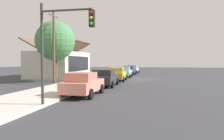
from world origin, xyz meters
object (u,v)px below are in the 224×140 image
object	(u,v)px
car_seafoam	(124,72)
fire_hydrant_red	(115,73)
car_mustard	(117,74)
shade_tree	(55,41)
car_silver	(133,69)
utility_pole_wooden	(54,45)
traffic_light_main	(62,37)
car_navy	(129,70)
car_charcoal	(105,78)
car_coral	(83,84)

from	to	relation	value
car_seafoam	fire_hydrant_red	distance (m)	1.78
car_mustard	shade_tree	size ratio (longest dim) A/B	0.70
car_silver	utility_pole_wooden	xyz separation A→B (m)	(-22.65, 5.57, 3.11)
traffic_light_main	utility_pole_wooden	size ratio (longest dim) A/B	0.69
car_silver	car_seafoam	bearing A→B (deg)	-177.37
car_navy	traffic_light_main	size ratio (longest dim) A/B	0.88
car_charcoal	car_silver	distance (m)	23.35
fire_hydrant_red	traffic_light_main	bearing A→B (deg)	-175.76
car_coral	utility_pole_wooden	world-z (taller)	utility_pole_wooden
utility_pole_wooden	fire_hydrant_red	world-z (taller)	utility_pole_wooden
shade_tree	car_mustard	bearing A→B (deg)	-67.17
car_charcoal	fire_hydrant_red	distance (m)	12.68
car_charcoal	car_silver	size ratio (longest dim) A/B	1.07
car_coral	car_silver	bearing A→B (deg)	-0.45
traffic_light_main	fire_hydrant_red	xyz separation A→B (m)	(22.38, 1.66, -2.99)
car_seafoam	shade_tree	bearing A→B (deg)	142.76
car_mustard	traffic_light_main	distance (m)	15.74
car_mustard	car_charcoal	bearing A→B (deg)	176.71
car_seafoam	fire_hydrant_red	bearing A→B (deg)	61.31
car_silver	utility_pole_wooden	distance (m)	23.53
utility_pole_wooden	car_seafoam	bearing A→B (deg)	-26.65
car_seafoam	traffic_light_main	xyz separation A→B (m)	(-21.55, -0.11, 2.68)
car_mustard	utility_pole_wooden	bearing A→B (deg)	129.63
shade_tree	traffic_light_main	size ratio (longest dim) A/B	1.32
car_navy	fire_hydrant_red	bearing A→B (deg)	164.81
car_charcoal	shade_tree	bearing A→B (deg)	63.49
car_mustard	utility_pole_wooden	size ratio (longest dim) A/B	0.64
car_seafoam	traffic_light_main	size ratio (longest dim) A/B	0.86
car_coral	fire_hydrant_red	xyz separation A→B (m)	(18.42, 1.37, -0.32)
car_mustard	car_navy	size ratio (longest dim) A/B	1.05
car_charcoal	car_navy	xyz separation A→B (m)	(17.40, -0.08, -0.00)
car_coral	shade_tree	distance (m)	11.49
car_silver	shade_tree	size ratio (longest dim) A/B	0.66
car_charcoal	car_mustard	bearing A→B (deg)	-2.70
shade_tree	car_coral	bearing A→B (deg)	-144.24
car_mustard	car_navy	distance (m)	11.68
shade_tree	fire_hydrant_red	size ratio (longest dim) A/B	9.66
car_navy	traffic_light_main	distance (m)	27.32
car_seafoam	car_coral	bearing A→B (deg)	178.70
car_charcoal	car_navy	distance (m)	17.40
car_seafoam	traffic_light_main	world-z (taller)	traffic_light_main
car_silver	shade_tree	world-z (taller)	shade_tree
car_mustard	fire_hydrant_red	world-z (taller)	car_mustard
car_seafoam	car_silver	size ratio (longest dim) A/B	0.99
car_seafoam	car_navy	distance (m)	5.63
car_charcoal	shade_tree	xyz separation A→B (m)	(2.97, 6.44, 3.81)
car_charcoal	traffic_light_main	distance (m)	10.15
car_coral	traffic_light_main	bearing A→B (deg)	-175.88
car_charcoal	car_seafoam	xyz separation A→B (m)	(11.76, -0.08, -0.00)
car_navy	car_mustard	bearing A→B (deg)	-177.26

